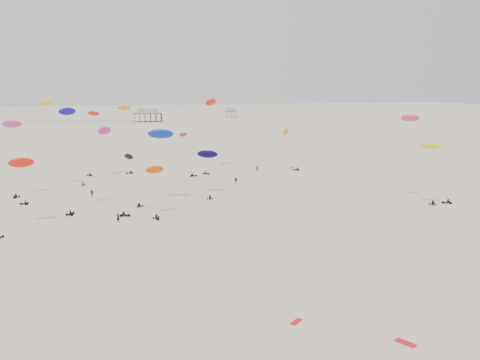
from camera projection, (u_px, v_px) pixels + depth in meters
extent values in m
plane|color=beige|center=(183.00, 147.00, 209.28)|extent=(900.00, 900.00, 0.00)
cube|color=brown|center=(148.00, 113.00, 348.98)|extent=(21.00, 13.00, 0.30)
cube|color=silver|center=(148.00, 111.00, 348.63)|extent=(14.00, 8.40, 3.20)
cube|color=#B2B2AD|center=(148.00, 109.00, 348.28)|extent=(15.00, 9.00, 0.30)
cube|color=brown|center=(231.00, 111.00, 393.33)|extent=(9.00, 7.00, 0.30)
cube|color=silver|center=(231.00, 110.00, 393.06)|extent=(5.60, 4.20, 2.40)
cube|color=#B2B2AD|center=(231.00, 108.00, 392.79)|extent=(6.00, 4.50, 0.30)
cube|color=black|center=(75.00, 121.00, 338.40)|extent=(80.00, 0.10, 0.10)
cylinder|color=gray|center=(31.00, 148.00, 118.99)|extent=(0.03, 0.03, 25.66)
ellipsoid|color=yellow|center=(45.00, 102.00, 123.60)|extent=(4.49, 3.29, 2.08)
cylinder|color=gray|center=(69.00, 162.00, 100.88)|extent=(0.03, 0.03, 21.44)
ellipsoid|color=#170EB6|center=(67.00, 111.00, 102.39)|extent=(4.00, 2.79, 1.84)
cylinder|color=gray|center=(428.00, 160.00, 109.85)|extent=(0.03, 0.03, 20.42)
ellipsoid|color=#EB377C|center=(410.00, 118.00, 110.67)|extent=(4.58, 3.87, 2.16)
cylinder|color=gray|center=(88.00, 148.00, 133.24)|extent=(0.03, 0.03, 21.89)
ellipsoid|color=red|center=(93.00, 113.00, 137.77)|extent=(4.30, 3.64, 1.93)
cylinder|color=gray|center=(156.00, 194.00, 97.54)|extent=(0.03, 0.03, 9.49)
ellipsoid|color=#F24D0C|center=(155.00, 170.00, 98.95)|extent=(4.22, 2.32, 1.97)
cylinder|color=gray|center=(431.00, 175.00, 107.06)|extent=(0.03, 0.03, 12.20)
ellipsoid|color=#FAF415|center=(430.00, 146.00, 106.26)|extent=(4.03, 3.79, 1.99)
cylinder|color=gray|center=(97.00, 154.00, 141.52)|extent=(0.03, 0.03, 12.88)
ellipsoid|color=#D832A1|center=(105.00, 131.00, 141.24)|extent=(5.02, 5.53, 2.71)
cylinder|color=gray|center=(188.00, 155.00, 142.35)|extent=(0.03, 0.03, 12.56)
ellipsoid|color=#BE2C5C|center=(183.00, 135.00, 143.76)|extent=(3.04, 2.46, 1.44)
cylinder|color=gray|center=(150.00, 171.00, 108.16)|extent=(0.03, 0.03, 16.38)
ellipsoid|color=#0D2FAD|center=(161.00, 134.00, 110.14)|extent=(6.53, 3.84, 3.04)
cylinder|color=gray|center=(127.00, 141.00, 145.12)|extent=(0.03, 0.03, 19.20)
ellipsoid|color=#FFB115|center=(124.00, 108.00, 144.91)|extent=(4.24, 2.03, 2.01)
cylinder|color=gray|center=(127.00, 185.00, 99.71)|extent=(0.03, 0.03, 11.85)
ellipsoid|color=black|center=(129.00, 156.00, 101.06)|extent=(2.60, 2.91, 1.42)
cylinder|color=gray|center=(18.00, 163.00, 111.22)|extent=(0.03, 0.03, 20.22)
ellipsoid|color=#E836A6|center=(12.00, 124.00, 114.50)|extent=(4.71, 1.88, 2.32)
cylinder|color=gray|center=(291.00, 152.00, 150.69)|extent=(0.03, 0.03, 11.37)
ellipsoid|color=#FF9F15|center=(285.00, 132.00, 150.52)|extent=(4.49, 5.46, 2.60)
cylinder|color=gray|center=(209.00, 138.00, 149.25)|extent=(0.03, 0.03, 24.27)
ellipsoid|color=red|center=(211.00, 102.00, 153.97)|extent=(5.86, 6.02, 2.91)
cylinder|color=gray|center=(209.00, 176.00, 115.84)|extent=(0.03, 0.03, 10.83)
ellipsoid|color=#08043C|center=(207.00, 154.00, 118.24)|extent=(5.84, 4.13, 2.67)
cylinder|color=gray|center=(11.00, 200.00, 87.78)|extent=(0.03, 0.03, 14.61)
ellipsoid|color=red|center=(21.00, 163.00, 91.33)|extent=(5.01, 2.67, 2.33)
imported|color=black|center=(118.00, 222.00, 94.25)|extent=(0.95, 0.80, 2.21)
imported|color=black|center=(236.00, 184.00, 131.10)|extent=(1.23, 0.94, 2.21)
imported|color=black|center=(92.00, 197.00, 115.51)|extent=(1.44, 1.08, 2.17)
imported|color=black|center=(257.00, 171.00, 149.85)|extent=(0.97, 0.89, 2.19)
cube|color=red|center=(406.00, 343.00, 50.15)|extent=(1.95, 2.34, 0.08)
cube|color=red|center=(296.00, 322.00, 54.63)|extent=(1.82, 1.70, 0.07)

